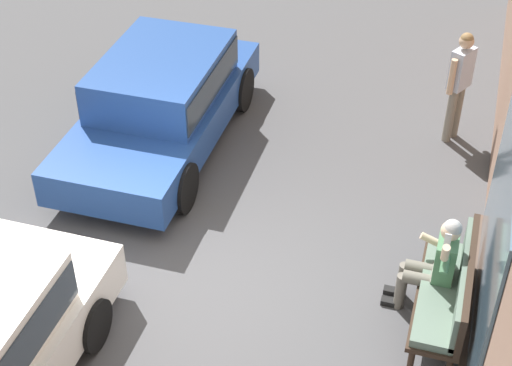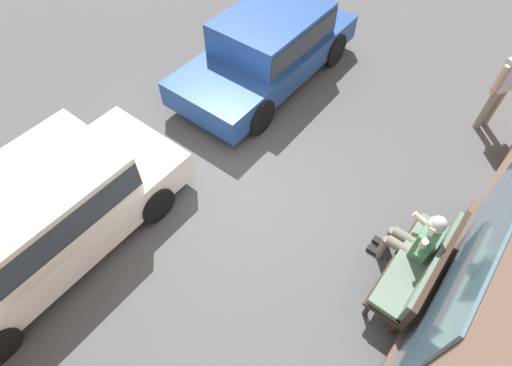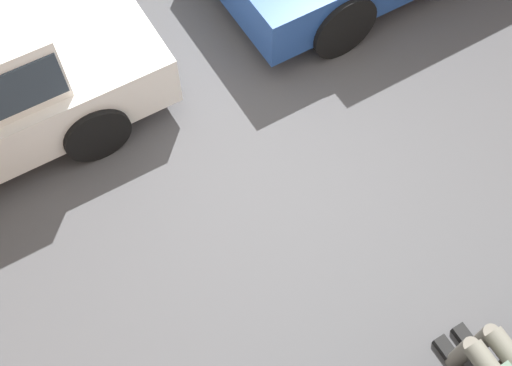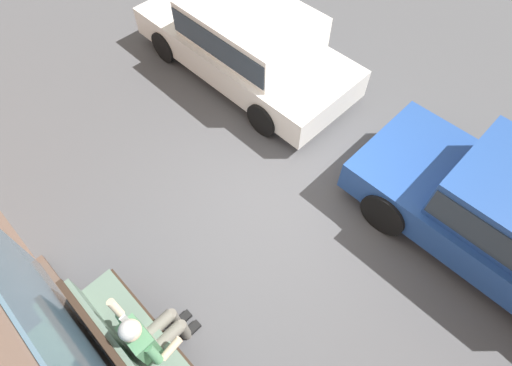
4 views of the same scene
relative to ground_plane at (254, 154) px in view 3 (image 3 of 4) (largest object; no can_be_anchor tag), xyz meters
name	(u,v)px [view 3 (image 3 of 4)]	position (x,y,z in m)	size (l,w,h in m)	color
ground_plane	(254,154)	(0.00, 0.00, 0.00)	(60.00, 60.00, 0.00)	#4C4C4F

